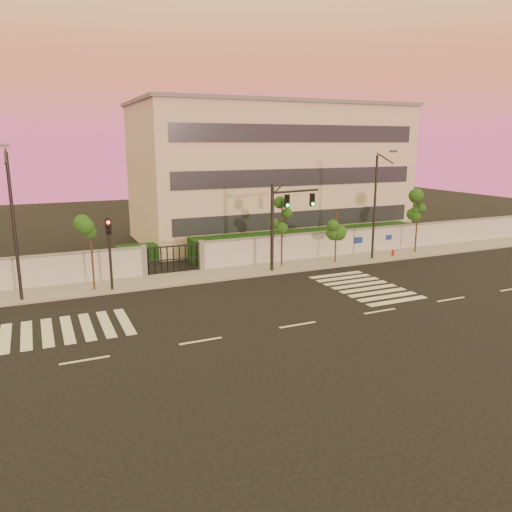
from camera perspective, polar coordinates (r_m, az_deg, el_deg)
The scene contains 15 objects.
ground at distance 24.88m, azimuth 4.77°, elevation -7.86°, with size 120.00×120.00×0.00m, color black.
sidewalk at distance 33.98m, azimuth -3.80°, elevation -2.03°, with size 60.00×3.00×0.15m, color gray.
perimeter_wall at distance 35.15m, azimuth -4.53°, elevation 0.13°, with size 60.00×0.36×2.20m.
hedge_row at distance 38.07m, azimuth -4.41°, elevation 0.73°, with size 41.00×4.25×1.80m.
institutional_building at distance 47.03m, azimuth 1.54°, elevation 9.63°, with size 24.40×12.40×12.25m.
road_markings at distance 27.43m, azimuth -1.96°, elevation -5.81°, with size 57.00×7.62×0.02m.
street_tree_c at distance 30.93m, azimuth -18.34°, elevation 2.11°, with size 1.38×1.09×4.58m.
street_tree_d at distance 35.25m, azimuth 3.02°, elevation 4.66°, with size 1.51×1.20×5.13m.
street_tree_e at distance 36.78m, azimuth 9.17°, elevation 3.36°, with size 1.37×1.09×3.83m.
street_tree_f at distance 41.83m, azimuth 18.03°, elevation 5.18°, with size 1.59×1.27×4.97m.
traffic_signal_main at distance 34.14m, azimuth 3.04°, elevation 4.57°, with size 3.86×0.87×6.13m.
traffic_signal_secondary at distance 30.65m, azimuth -16.41°, elevation 1.26°, with size 0.36×0.34×4.58m.
streetlight_west at distance 30.02m, azimuth -26.01°, elevation 3.75°, with size 0.52×2.10×8.71m.
streetlight_east at distance 38.24m, azimuth 13.58°, elevation 6.00°, with size 0.49×1.99×8.26m.
fire_hydrant at distance 40.24m, azimuth 15.38°, elevation 0.28°, with size 0.27×0.26×0.70m.
Camera 1 is at (-11.37, -20.32, 8.77)m, focal length 35.00 mm.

